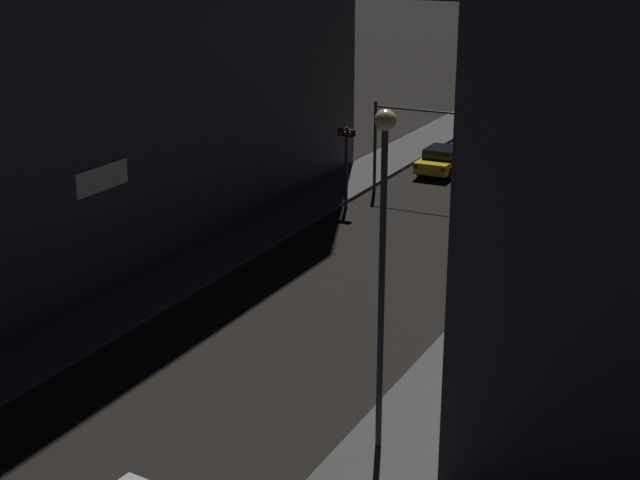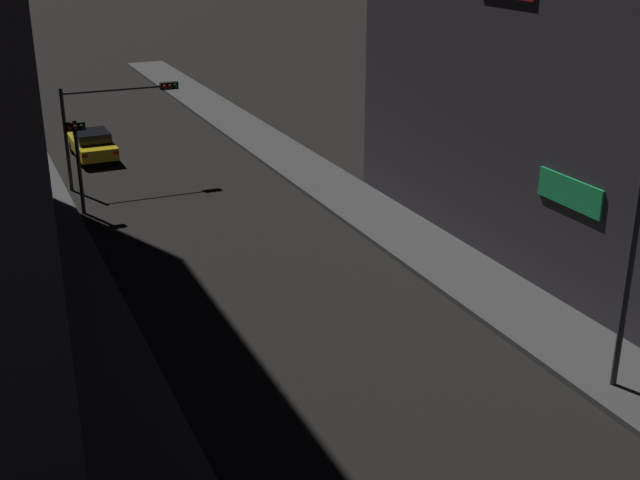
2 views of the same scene
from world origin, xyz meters
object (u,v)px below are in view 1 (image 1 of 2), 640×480
object	(u,v)px
traffic_light_left_kerb	(346,151)
street_lamp_near_block	(383,230)
far_car	(443,159)
traffic_light_overhead	(416,129)

from	to	relation	value
traffic_light_left_kerb	street_lamp_near_block	xyz separation A→B (m)	(10.23, -19.57, 3.27)
traffic_light_left_kerb	street_lamp_near_block	world-z (taller)	street_lamp_near_block
traffic_light_left_kerb	street_lamp_near_block	size ratio (longest dim) A/B	0.44
far_car	traffic_light_overhead	distance (m)	5.75
far_car	street_lamp_near_block	xyz separation A→B (m)	(8.41, -28.01, 5.32)
traffic_light_overhead	traffic_light_left_kerb	bearing A→B (deg)	-122.83
street_lamp_near_block	far_car	bearing A→B (deg)	106.71
far_car	traffic_light_left_kerb	size ratio (longest dim) A/B	1.15
far_car	traffic_light_overhead	world-z (taller)	traffic_light_overhead
far_car	street_lamp_near_block	distance (m)	29.72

